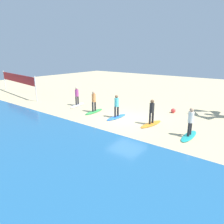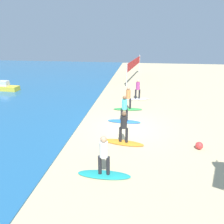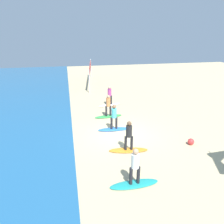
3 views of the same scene
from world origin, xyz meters
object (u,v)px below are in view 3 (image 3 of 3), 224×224
Objects in this scene: surfer_green at (108,104)px; volleyball_net at (90,69)px; surfboard_white at (110,105)px; surfer_white at (110,94)px; surfboard_orange at (128,150)px; surfer_teal at (135,164)px; surfer_blue at (114,115)px; beach_ball at (191,142)px; surfer_orange at (129,134)px; surfboard_blue at (114,129)px; surfboard_green at (108,116)px; surfboard_teal at (134,184)px.

surfer_green is 11.67m from volleyball_net.
surfer_white reaches higher than surfboard_white.
volleyball_net is (16.76, 0.15, 1.74)m from surfboard_orange.
surfboard_orange is 1.28× the size of surfer_white.
surfer_teal is 0.78× the size of surfboard_white.
surfboard_white is (5.02, -0.71, -0.99)m from surfer_blue.
surfer_orange is at bearing 89.15° from beach_ball.
surfer_teal is 10.58m from surfboard_white.
surfboard_green is at bearing -89.54° from surfboard_blue.
surfer_white is (7.78, -0.52, 0.99)m from surfboard_orange.
surfer_teal is 5.47m from surfer_blue.
surfer_green is 0.78× the size of surfboard_white.
surfer_green is at bearing -179.82° from volleyball_net.
surfer_green is at bearing -3.04° from surfer_teal.
volleyball_net reaches higher than surfboard_teal.
surfboard_blue is 1.28× the size of surfer_green.
surfboard_blue is at bearing 3.97° from surfer_orange.
surfboard_orange is (2.70, -0.52, 0.00)m from surfboard_teal.
surfer_orange is 7.79m from surfer_white.
surfboard_white is (10.48, -1.04, -0.99)m from surfer_teal.
surfboard_teal is 4.97m from beach_ball.
surfboard_blue is at bearing 179.81° from volleyball_net.
surfer_white is (10.48, -1.04, 0.99)m from surfboard_teal.
surfer_blue is at bearing 178.01° from surfer_green.
surfboard_teal is 5.47m from surfboard_blue.
surfboard_teal is at bearing 81.93° from surfboard_green.
volleyball_net is 17.31m from beach_ball.
surfer_teal is 5.04m from beach_ball.
surfboard_teal is 2.75m from surfboard_orange.
surfer_orange is at bearing 176.19° from surfer_white.
surfboard_blue is at bearing 178.01° from surfer_green.
surfer_white is at bearing -3.81° from surfer_orange.
surfer_blue reaches higher than surfboard_green.
beach_ball is (-5.16, -3.78, 0.14)m from surfboard_green.
surfer_white is 9.03m from volleyball_net.
surfboard_teal is 1.00× the size of surfboard_orange.
surfboard_teal is 1.28× the size of surfer_blue.
surfboard_orange is 1.28× the size of surfer_blue.
beach_ball is (-0.05, -3.67, -0.86)m from surfer_orange.
surfer_green is at bearing 61.91° from surfboard_white.
surfer_orange is 3.77m from beach_ball.
surfer_green and surfer_white have the same top height.
surfer_blue is (2.76, 0.19, 0.99)m from surfboard_orange.
surfboard_green is at bearing -3.04° from surfer_teal.
surfer_teal is 2.93m from surfboard_orange.
surfer_white is at bearing -108.28° from surfboard_green.
surfboard_orange and surfboard_blue have the same top height.
volleyball_net is (11.65, 0.04, 1.74)m from surfboard_green.
surfboard_blue is at bearing -3.49° from surfer_teal.
beach_ball is at bearing -143.77° from surfer_green.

